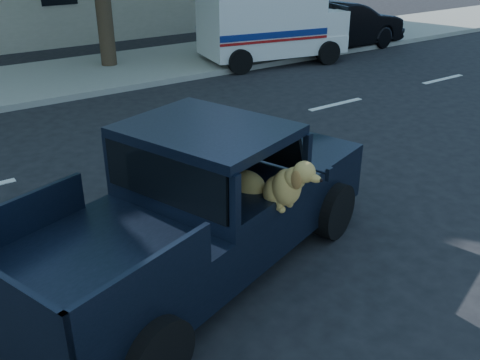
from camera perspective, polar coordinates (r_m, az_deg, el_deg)
The scene contains 5 objects.
ground at distance 6.40m, azimuth -22.42°, elevation -12.51°, with size 120.00×120.00×0.00m, color black.
lane_stripes at distance 9.72m, azimuth -16.07°, elevation 1.76°, with size 21.60×0.14×0.01m, color silver, non-canonical shape.
pickup_truck at distance 6.21m, azimuth -5.06°, elevation -5.14°, with size 5.21×3.32×1.74m.
mail_truck at distance 16.56m, azimuth 3.17°, elevation 15.80°, with size 4.47×2.79×2.29m.
parked_sedan at distance 18.72m, azimuth 10.59°, elevation 15.88°, with size 4.81×1.68×1.59m, color black.
Camera 1 is at (-0.69, -5.16, 3.72)m, focal length 40.00 mm.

